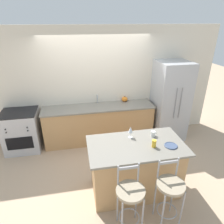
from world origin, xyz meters
TOP-DOWN VIEW (x-y plane):
  - ground_plane at (0.00, 0.00)m, footprint 18.00×18.00m
  - wall_back at (0.00, 0.65)m, footprint 6.00×0.07m
  - back_counter at (0.00, 0.35)m, footprint 2.64×0.63m
  - sink_faucet at (0.00, 0.54)m, footprint 0.02×0.13m
  - kitchen_island at (0.39, -1.40)m, footprint 1.58×0.88m
  - refrigerator at (1.75, 0.24)m, footprint 0.76×0.80m
  - oven_range at (-1.79, 0.30)m, footprint 0.77×0.69m
  - bar_stool_near at (0.11, -2.10)m, footprint 0.39×0.39m
  - bar_stool_far at (0.68, -2.10)m, footprint 0.39×0.39m
  - dinner_plate at (0.92, -1.55)m, footprint 0.21×0.21m
  - wine_glass at (0.35, -1.17)m, footprint 0.08×0.08m
  - coffee_mug at (0.75, -1.21)m, footprint 0.11×0.08m
  - tumbler_cup at (0.64, -1.51)m, footprint 0.07×0.07m
  - pumpkin_decoration at (0.69, 0.55)m, footprint 0.15×0.15m

SIDE VIEW (x-z plane):
  - ground_plane at x=0.00m, z-range 0.00..0.00m
  - back_counter at x=0.00m, z-range 0.00..0.92m
  - oven_range at x=-1.79m, z-range 0.00..0.95m
  - kitchen_island at x=0.39m, z-range 0.00..0.96m
  - bar_stool_near at x=0.11m, z-range 0.08..1.14m
  - bar_stool_far at x=0.68m, z-range 0.08..1.14m
  - refrigerator at x=1.75m, z-range 0.00..1.93m
  - dinner_plate at x=0.92m, z-range 0.96..0.98m
  - pumpkin_decoration at x=0.69m, z-range 0.91..1.05m
  - coffee_mug at x=0.75m, z-range 0.96..1.05m
  - tumbler_cup at x=0.64m, z-range 0.96..1.08m
  - sink_faucet at x=0.00m, z-range 0.94..1.16m
  - wine_glass at x=0.35m, z-range 1.00..1.21m
  - wall_back at x=0.00m, z-range 0.00..2.70m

